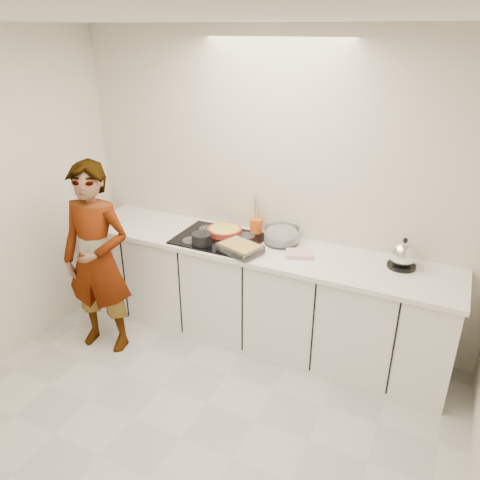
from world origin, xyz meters
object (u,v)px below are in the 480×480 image
at_px(tart_dish, 225,230).
at_px(utensil_crock, 256,226).
at_px(baking_dish, 240,248).
at_px(saucepan, 202,239).
at_px(cook, 97,260).
at_px(hob, 219,239).
at_px(mixing_bowl, 281,236).
at_px(kettle, 403,255).

xyz_separation_m(tart_dish, utensil_crock, (0.24, 0.15, 0.03)).
xyz_separation_m(baking_dish, utensil_crock, (-0.04, 0.42, 0.02)).
height_order(saucepan, cook, cook).
bearing_deg(hob, mixing_bowl, 18.44).
distance_m(utensil_crock, cook, 1.37).
xyz_separation_m(hob, tart_dish, (-0.00, 0.11, 0.03)).
relative_size(baking_dish, kettle, 1.39).
relative_size(tart_dish, utensil_crock, 2.20).
height_order(saucepan, mixing_bowl, saucepan).
distance_m(saucepan, cook, 0.87).
bearing_deg(kettle, mixing_bowl, 178.95).
distance_m(baking_dish, cook, 1.18).
bearing_deg(kettle, tart_dish, -178.35).
height_order(tart_dish, mixing_bowl, mixing_bowl).
bearing_deg(baking_dish, utensil_crock, 95.94).
height_order(hob, cook, cook).
distance_m(mixing_bowl, kettle, 0.98).
bearing_deg(utensil_crock, saucepan, -125.95).
xyz_separation_m(hob, baking_dish, (0.28, -0.16, 0.04)).
bearing_deg(tart_dish, utensil_crock, 32.40).
distance_m(saucepan, baking_dish, 0.35).
relative_size(tart_dish, kettle, 1.10).
bearing_deg(mixing_bowl, saucepan, -149.85).
height_order(mixing_bowl, cook, cook).
bearing_deg(tart_dish, kettle, 1.65).
bearing_deg(kettle, baking_dish, -165.47).
distance_m(tart_dish, cook, 1.09).
bearing_deg(tart_dish, hob, -89.83).
bearing_deg(saucepan, utensil_crock, 54.05).
relative_size(hob, baking_dish, 1.87).
relative_size(mixing_bowl, cook, 0.22).
relative_size(utensil_crock, cook, 0.08).
relative_size(tart_dish, mixing_bowl, 0.83).
bearing_deg(saucepan, hob, 66.60).
bearing_deg(saucepan, tart_dish, 75.32).
bearing_deg(cook, baking_dish, 14.06).
xyz_separation_m(tart_dish, cook, (-0.80, -0.73, -0.13)).
xyz_separation_m(mixing_bowl, cook, (-1.31, -0.79, -0.15)).
height_order(kettle, cook, cook).
xyz_separation_m(mixing_bowl, kettle, (0.98, -0.02, 0.04)).
height_order(saucepan, baking_dish, saucepan).
distance_m(hob, kettle, 1.49).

